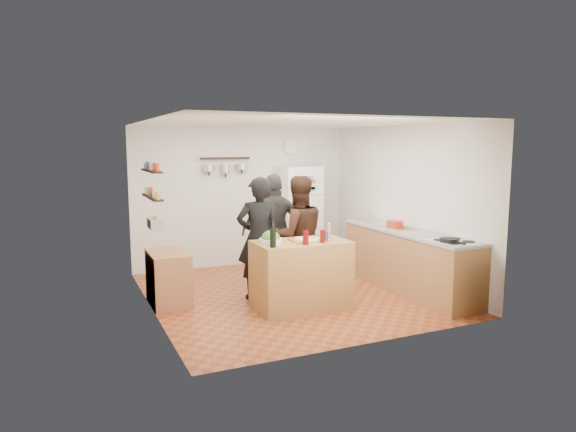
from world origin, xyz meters
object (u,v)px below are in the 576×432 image
salad_bowl (271,241)px  person_left (259,238)px  salt_canister (325,236)px  fridge (298,215)px  pepper_mill (329,232)px  person_center (298,236)px  counter_run (408,261)px  skillet (449,240)px  wine_bottle (273,238)px  side_table (169,278)px  prep_island (301,274)px  red_bowl (395,224)px  person_back (275,231)px  wall_clock (291,147)px

salad_bowl → person_left: size_ratio=0.17×
salt_canister → salad_bowl: bearing=166.7°
fridge → salad_bowl: bearing=-122.9°
pepper_mill → salt_canister: (-0.15, -0.17, -0.02)m
fridge → person_center: bearing=-115.6°
salad_bowl → counter_run: (2.25, 0.03, -0.49)m
pepper_mill → skillet: (1.28, -0.95, -0.05)m
salt_canister → person_left: (-0.67, 0.74, -0.10)m
wine_bottle → pepper_mill: size_ratio=1.40×
person_center → counter_run: size_ratio=0.67×
wine_bottle → side_table: bearing=135.1°
prep_island → salad_bowl: (-0.42, 0.05, 0.49)m
salad_bowl → red_bowl: size_ratio=1.18×
prep_island → person_center: (0.21, 0.55, 0.42)m
person_back → person_center: bearing=119.1°
wall_clock → side_table: 3.71m
pepper_mill → person_back: bearing=109.2°
person_center → person_left: bearing=1.4°
prep_island → person_back: size_ratio=0.71×
skillet → side_table: skillet is taller
person_back → wine_bottle: bearing=82.5°
skillet → wall_clock: (-0.65, 3.60, 1.21)m
red_bowl → prep_island: bearing=-168.2°
salt_canister → red_bowl: (1.48, 0.49, -0.00)m
salt_canister → wall_clock: 3.16m
salt_canister → skillet: (1.43, -0.78, -0.03)m
prep_island → wine_bottle: (-0.50, -0.22, 0.58)m
person_left → wall_clock: 2.84m
counter_run → fridge: size_ratio=1.46×
prep_island → salad_bowl: bearing=173.2°
salt_canister → wall_clock: (0.78, 2.83, 1.17)m
person_back → counter_run: bearing=166.3°
red_bowl → wall_clock: bearing=106.7°
counter_run → side_table: (-3.44, 0.81, -0.09)m
fridge → salt_canister: bearing=-107.4°
fridge → wine_bottle: bearing=-121.4°
salad_bowl → skillet: (2.15, -0.95, 0.00)m
person_center → side_table: person_center is taller
salad_bowl → salt_canister: 0.74m
person_left → person_back: 0.65m
prep_island → skillet: size_ratio=5.05×
salt_canister → pepper_mill: bearing=48.6°
person_left → side_table: 1.37m
side_table → skillet: bearing=-28.0°
prep_island → salt_canister: size_ratio=9.47×
person_left → skillet: bearing=154.4°
red_bowl → wall_clock: wall_clock is taller
person_left → prep_island: bearing=130.8°
prep_island → red_bowl: size_ratio=4.88×
person_center → wall_clock: size_ratio=5.83×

